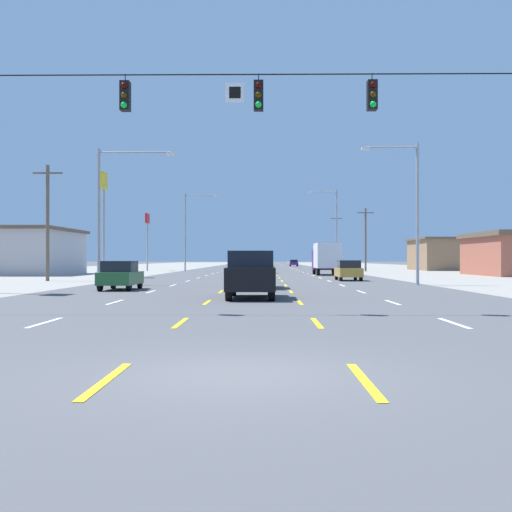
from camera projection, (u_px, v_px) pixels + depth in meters
name	position (u px, v px, depth m)	size (l,w,h in m)	color
ground_plane	(260.00, 272.00, 74.87)	(572.00, 572.00, 0.00)	#4C4C4F
lot_apron_left	(57.00, 272.00, 75.18)	(28.00, 440.00, 0.01)	gray
lot_apron_right	(466.00, 272.00, 74.57)	(28.00, 440.00, 0.01)	gray
lane_markings	(262.00, 268.00, 113.37)	(10.64, 227.60, 0.01)	white
signal_span_wire	(251.00, 155.00, 19.42)	(25.96, 0.53, 8.65)	brown
suv_center_turn_nearest	(251.00, 274.00, 25.99)	(1.98, 4.90, 1.98)	black
hatchback_far_left_near	(121.00, 275.00, 32.90)	(1.72, 3.90, 1.54)	#235B2D
suv_center_turn_mid	(256.00, 270.00, 34.99)	(1.98, 4.90, 1.98)	#B28C33
hatchback_far_right_midfar	(348.00, 270.00, 47.06)	(1.72, 3.90, 1.54)	#B28C33
hatchback_center_turn_far	(258.00, 268.00, 56.72)	(1.72, 3.90, 1.54)	#235B2D
box_truck_far_right_farther	(326.00, 257.00, 63.42)	(2.40, 7.20, 3.23)	#4C196B
suv_center_turn_farthest	(261.00, 264.00, 69.88)	(1.98, 4.90, 1.98)	silver
sedan_far_right_distant_a	(294.00, 263.00, 137.01)	(1.80, 4.50, 1.46)	#4C196B
storefront_left_row_1	(23.00, 251.00, 65.03)	(10.31, 13.97, 4.84)	#B2B2B7
storefront_right_row_2	(458.00, 254.00, 90.27)	(12.76, 12.41, 4.67)	#8C6B4C
pole_sign_left_row_1	(104.00, 200.00, 55.32)	(0.24, 1.81, 9.40)	gray
pole_sign_left_row_2	(147.00, 227.00, 85.62)	(0.24, 2.14, 7.92)	gray
streetlight_left_row_0	(108.00, 203.00, 39.51)	(4.99, 0.26, 8.71)	gray
streetlight_right_row_0	(412.00, 203.00, 39.27)	(3.64, 0.26, 9.00)	gray
streetlight_left_row_1	(188.00, 226.00, 83.09)	(4.49, 0.26, 10.43)	gray
streetlight_right_row_1	(334.00, 225.00, 82.85)	(3.92, 0.26, 10.89)	gray
utility_pole_left_row_0	(48.00, 220.00, 46.06)	(2.20, 0.26, 8.64)	brown
utility_pole_right_row_1	(366.00, 238.00, 82.08)	(2.20, 0.26, 8.37)	brown
utility_pole_right_row_2	(336.00, 240.00, 116.72)	(2.20, 0.26, 9.86)	brown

